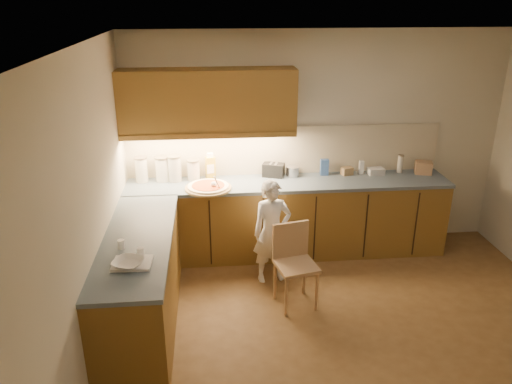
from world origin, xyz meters
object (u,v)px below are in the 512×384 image
at_px(wooden_chair, 294,259).
at_px(toaster, 273,170).
at_px(pizza_on_board, 208,187).
at_px(child, 272,232).
at_px(oil_jug, 210,167).

relative_size(wooden_chair, toaster, 2.96).
height_order(pizza_on_board, wooden_chair, pizza_on_board).
relative_size(pizza_on_board, child, 0.45).
bearing_deg(child, pizza_on_board, 135.39).
xyz_separation_m(child, oil_jug, (-0.63, 0.79, 0.49)).
height_order(oil_jug, toaster, oil_jug).
relative_size(pizza_on_board, toaster, 1.83).
height_order(child, oil_jug, oil_jug).
bearing_deg(toaster, pizza_on_board, -136.08).
bearing_deg(pizza_on_board, wooden_chair, -47.17).
distance_m(child, toaster, 0.90).
distance_m(pizza_on_board, toaster, 0.85).
height_order(pizza_on_board, toaster, pizza_on_board).
distance_m(wooden_chair, toaster, 1.34).
xyz_separation_m(wooden_chair, toaster, (-0.05, 1.24, 0.51)).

